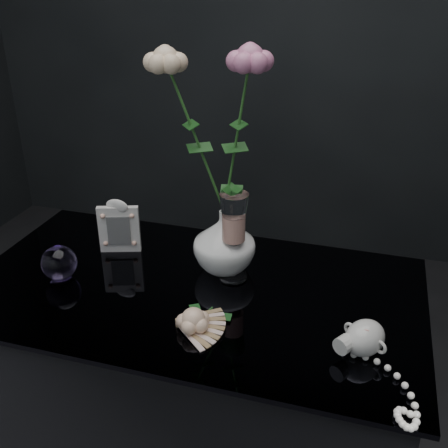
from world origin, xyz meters
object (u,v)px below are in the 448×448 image
(paperweight, at_px, (59,263))
(pearl_jar, at_px, (365,336))
(picture_frame, at_px, (119,226))
(wine_glass, at_px, (234,237))
(loose_rose, at_px, (193,320))
(vase, at_px, (224,241))

(paperweight, bearing_deg, pearl_jar, -5.31)
(picture_frame, relative_size, paperweight, 1.75)
(wine_glass, relative_size, picture_frame, 1.48)
(picture_frame, bearing_deg, pearl_jar, -38.07)
(wine_glass, height_order, pearl_jar, wine_glass)
(wine_glass, xyz_separation_m, picture_frame, (-0.32, 0.04, -0.04))
(wine_glass, bearing_deg, loose_rose, -96.25)
(wine_glass, xyz_separation_m, pearl_jar, (0.31, -0.19, -0.07))
(vase, xyz_separation_m, picture_frame, (-0.29, 0.01, -0.00))
(picture_frame, height_order, loose_rose, picture_frame)
(paperweight, distance_m, pearl_jar, 0.71)
(picture_frame, xyz_separation_m, paperweight, (-0.08, -0.16, -0.03))
(loose_rose, height_order, pearl_jar, pearl_jar)
(wine_glass, distance_m, picture_frame, 0.32)
(vase, distance_m, paperweight, 0.39)
(paperweight, relative_size, pearl_jar, 0.33)
(loose_rose, xyz_separation_m, pearl_jar, (0.34, 0.03, 0.01))
(pearl_jar, bearing_deg, paperweight, -151.70)
(paperweight, distance_m, loose_rose, 0.38)
(pearl_jar, bearing_deg, wine_glass, -176.98)
(picture_frame, bearing_deg, paperweight, -133.70)
(wine_glass, relative_size, pearl_jar, 0.87)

